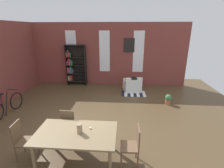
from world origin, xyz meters
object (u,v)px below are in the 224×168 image
at_px(dining_chair_head_right, 133,144).
at_px(bookshelf_tall, 75,65).
at_px(vase_on_table, 80,128).
at_px(armchair_white, 132,85).
at_px(potted_plant_by_shelf, 168,99).
at_px(dining_chair_head_left, 23,139).
at_px(dining_table, 76,135).
at_px(bicycle_second, 7,106).
at_px(dining_chair_far_left, 69,123).

relative_size(dining_chair_head_right, bookshelf_tall, 0.44).
bearing_deg(vase_on_table, armchair_white, 73.87).
bearing_deg(vase_on_table, dining_chair_head_right, 0.11).
height_order(dining_chair_head_right, armchair_white, dining_chair_head_right).
height_order(armchair_white, potted_plant_by_shelf, armchair_white).
xyz_separation_m(dining_chair_head_left, bookshelf_tall, (-0.34, 5.55, 0.57)).
xyz_separation_m(dining_chair_head_right, dining_chair_head_left, (-2.56, -0.01, 0.00)).
bearing_deg(bookshelf_tall, dining_chair_head_left, -86.47).
bearing_deg(dining_table, armchair_white, 72.81).
height_order(vase_on_table, bicycle_second, vase_on_table).
distance_m(dining_chair_head_right, potted_plant_by_shelf, 3.67).
bearing_deg(potted_plant_by_shelf, dining_chair_head_left, -141.60).
relative_size(dining_chair_head_right, dining_chair_head_left, 1.00).
xyz_separation_m(dining_chair_head_left, dining_chair_far_left, (0.87, 0.76, 0.00)).
height_order(vase_on_table, armchair_white, vase_on_table).
distance_m(dining_chair_head_left, dining_chair_far_left, 1.16).
bearing_deg(dining_chair_far_left, bicycle_second, 155.44).
relative_size(dining_chair_far_left, potted_plant_by_shelf, 2.24).
bearing_deg(dining_table, bookshelf_tall, 106.34).
xyz_separation_m(dining_table, armchair_white, (1.47, 4.75, -0.40)).
distance_m(dining_chair_head_left, armchair_white, 5.50).
bearing_deg(dining_chair_head_left, dining_chair_far_left, 41.32).
xyz_separation_m(dining_table, dining_chair_head_left, (-1.28, -0.01, -0.17)).
xyz_separation_m(armchair_white, bicycle_second, (-4.58, -2.75, 0.06)).
bearing_deg(dining_table, dining_chair_head_left, -179.75).
relative_size(bookshelf_tall, bicycle_second, 1.32).
height_order(armchair_white, bicycle_second, bicycle_second).
height_order(vase_on_table, bookshelf_tall, bookshelf_tall).
bearing_deg(dining_chair_far_left, vase_on_table, -56.19).
height_order(dining_chair_head_right, potted_plant_by_shelf, dining_chair_head_right).
xyz_separation_m(armchair_white, potted_plant_by_shelf, (1.41, -1.46, -0.05)).
xyz_separation_m(vase_on_table, dining_chair_head_left, (-1.38, -0.01, -0.36)).
xyz_separation_m(dining_chair_head_right, bookshelf_tall, (-2.91, 5.54, 0.57)).
bearing_deg(armchair_white, bookshelf_tall, 165.66).
distance_m(dining_chair_head_left, potted_plant_by_shelf, 5.32).
distance_m(bookshelf_tall, armchair_white, 3.29).
bearing_deg(dining_chair_head_right, potted_plant_by_shelf, 64.11).
xyz_separation_m(dining_chair_head_left, armchair_white, (2.75, 4.76, -0.23)).
bearing_deg(vase_on_table, dining_chair_far_left, 123.81).
bearing_deg(dining_chair_head_right, dining_chair_head_left, -179.82).
relative_size(dining_chair_far_left, armchair_white, 1.00).
relative_size(bookshelf_tall, armchair_white, 2.30).
height_order(dining_table, dining_chair_head_right, dining_chair_head_right).
distance_m(dining_table, vase_on_table, 0.21).
bearing_deg(dining_chair_far_left, bookshelf_tall, 104.23).
relative_size(armchair_white, bicycle_second, 0.57).
xyz_separation_m(dining_chair_head_left, bicycle_second, (-1.83, 2.00, -0.18)).
height_order(dining_chair_far_left, bicycle_second, dining_chair_far_left).
relative_size(bookshelf_tall, potted_plant_by_shelf, 5.13).
bearing_deg(potted_plant_by_shelf, dining_chair_far_left, -142.41).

